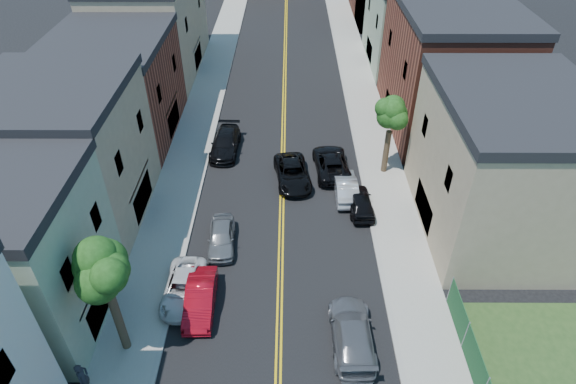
{
  "coord_description": "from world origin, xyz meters",
  "views": [
    {
      "loc": [
        0.54,
        -1.06,
        21.8
      ],
      "look_at": [
        0.45,
        24.77,
        2.0
      ],
      "focal_mm": 30.16,
      "sensor_mm": 36.0,
      "label": 1
    }
  ],
  "objects_px": {
    "black_car_left": "(225,143)",
    "black_suv_lane": "(292,173)",
    "grey_car_left": "(222,237)",
    "silver_car_right": "(346,187)",
    "black_car_right": "(360,202)",
    "dark_car_right_far": "(331,163)",
    "pedestrian_left": "(83,378)",
    "white_pickup": "(184,288)",
    "grey_car_right": "(352,333)",
    "red_sedan": "(200,298)"
  },
  "relations": [
    {
      "from": "black_car_left",
      "to": "black_suv_lane",
      "type": "bearing_deg",
      "value": -34.97
    },
    {
      "from": "pedestrian_left",
      "to": "dark_car_right_far",
      "type": "bearing_deg",
      "value": -27.57
    },
    {
      "from": "dark_car_right_far",
      "to": "silver_car_right",
      "type": "bearing_deg",
      "value": 100.62
    },
    {
      "from": "grey_car_right",
      "to": "dark_car_right_far",
      "type": "height_order",
      "value": "grey_car_right"
    },
    {
      "from": "white_pickup",
      "to": "black_car_right",
      "type": "height_order",
      "value": "black_car_right"
    },
    {
      "from": "dark_car_right_far",
      "to": "black_suv_lane",
      "type": "distance_m",
      "value": 3.34
    },
    {
      "from": "grey_car_left",
      "to": "silver_car_right",
      "type": "relative_size",
      "value": 0.93
    },
    {
      "from": "black_car_right",
      "to": "red_sedan",
      "type": "bearing_deg",
      "value": 38.48
    },
    {
      "from": "white_pickup",
      "to": "grey_car_left",
      "type": "distance_m",
      "value": 4.54
    },
    {
      "from": "red_sedan",
      "to": "grey_car_left",
      "type": "bearing_deg",
      "value": 81.38
    },
    {
      "from": "white_pickup",
      "to": "black_suv_lane",
      "type": "distance_m",
      "value": 12.88
    },
    {
      "from": "red_sedan",
      "to": "black_car_left",
      "type": "distance_m",
      "value": 16.33
    },
    {
      "from": "grey_car_right",
      "to": "dark_car_right_far",
      "type": "bearing_deg",
      "value": -90.97
    },
    {
      "from": "grey_car_right",
      "to": "black_suv_lane",
      "type": "xyz_separation_m",
      "value": [
        -3.04,
        14.39,
        -0.04
      ]
    },
    {
      "from": "black_car_right",
      "to": "dark_car_right_far",
      "type": "bearing_deg",
      "value": -73.19
    },
    {
      "from": "dark_car_right_far",
      "to": "white_pickup",
      "type": "bearing_deg",
      "value": 49.23
    },
    {
      "from": "red_sedan",
      "to": "white_pickup",
      "type": "xyz_separation_m",
      "value": [
        -1.09,
        0.82,
        -0.09
      ]
    },
    {
      "from": "red_sedan",
      "to": "silver_car_right",
      "type": "bearing_deg",
      "value": 47.17
    },
    {
      "from": "silver_car_right",
      "to": "black_suv_lane",
      "type": "height_order",
      "value": "silver_car_right"
    },
    {
      "from": "white_pickup",
      "to": "dark_car_right_far",
      "type": "relative_size",
      "value": 0.85
    },
    {
      "from": "grey_car_left",
      "to": "black_suv_lane",
      "type": "relative_size",
      "value": 0.79
    },
    {
      "from": "grey_car_left",
      "to": "black_car_left",
      "type": "bearing_deg",
      "value": 91.43
    },
    {
      "from": "grey_car_left",
      "to": "dark_car_right_far",
      "type": "bearing_deg",
      "value": 44.58
    },
    {
      "from": "red_sedan",
      "to": "black_suv_lane",
      "type": "bearing_deg",
      "value": 65.11
    },
    {
      "from": "silver_car_right",
      "to": "red_sedan",
      "type": "bearing_deg",
      "value": 47.81
    },
    {
      "from": "white_pickup",
      "to": "grey_car_left",
      "type": "height_order",
      "value": "grey_car_left"
    },
    {
      "from": "black_car_left",
      "to": "grey_car_right",
      "type": "relative_size",
      "value": 1.0
    },
    {
      "from": "black_suv_lane",
      "to": "black_car_left",
      "type": "bearing_deg",
      "value": 134.61
    },
    {
      "from": "red_sedan",
      "to": "dark_car_right_far",
      "type": "distance_m",
      "value": 15.78
    },
    {
      "from": "black_car_left",
      "to": "black_car_right",
      "type": "distance_m",
      "value": 12.79
    },
    {
      "from": "red_sedan",
      "to": "black_suv_lane",
      "type": "distance_m",
      "value": 13.14
    },
    {
      "from": "silver_car_right",
      "to": "black_car_right",
      "type": "bearing_deg",
      "value": 116.23
    },
    {
      "from": "silver_car_right",
      "to": "dark_car_right_far",
      "type": "bearing_deg",
      "value": -75.99
    },
    {
      "from": "dark_car_right_far",
      "to": "pedestrian_left",
      "type": "xyz_separation_m",
      "value": [
        -12.89,
        -18.6,
        0.36
      ]
    },
    {
      "from": "dark_car_right_far",
      "to": "black_suv_lane",
      "type": "xyz_separation_m",
      "value": [
        -3.04,
        -1.39,
        -0.03
      ]
    },
    {
      "from": "red_sedan",
      "to": "grey_car_right",
      "type": "xyz_separation_m",
      "value": [
        8.21,
        -2.31,
        0.04
      ]
    },
    {
      "from": "silver_car_right",
      "to": "black_car_left",
      "type": "bearing_deg",
      "value": -33.46
    },
    {
      "from": "pedestrian_left",
      "to": "grey_car_right",
      "type": "bearing_deg",
      "value": -70.51
    },
    {
      "from": "white_pickup",
      "to": "grey_car_left",
      "type": "bearing_deg",
      "value": 68.77
    },
    {
      "from": "pedestrian_left",
      "to": "grey_car_left",
      "type": "bearing_deg",
      "value": -20.36
    },
    {
      "from": "pedestrian_left",
      "to": "black_suv_lane",
      "type": "bearing_deg",
      "value": -22.65
    },
    {
      "from": "black_car_right",
      "to": "dark_car_right_far",
      "type": "distance_m",
      "value": 5.08
    },
    {
      "from": "silver_car_right",
      "to": "black_suv_lane",
      "type": "xyz_separation_m",
      "value": [
        -3.87,
        1.72,
        -0.01
      ]
    },
    {
      "from": "white_pickup",
      "to": "black_suv_lane",
      "type": "bearing_deg",
      "value": 61.66
    },
    {
      "from": "red_sedan",
      "to": "grey_car_left",
      "type": "xyz_separation_m",
      "value": [
        0.61,
        5.03,
        -0.03
      ]
    },
    {
      "from": "grey_car_left",
      "to": "black_car_right",
      "type": "xyz_separation_m",
      "value": [
        9.3,
        3.66,
        -0.0
      ]
    },
    {
      "from": "grey_car_left",
      "to": "dark_car_right_far",
      "type": "relative_size",
      "value": 0.76
    },
    {
      "from": "dark_car_right_far",
      "to": "pedestrian_left",
      "type": "relative_size",
      "value": 2.82
    },
    {
      "from": "black_car_left",
      "to": "silver_car_right",
      "type": "bearing_deg",
      "value": -29.83
    },
    {
      "from": "white_pickup",
      "to": "grey_car_right",
      "type": "height_order",
      "value": "grey_car_right"
    }
  ]
}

